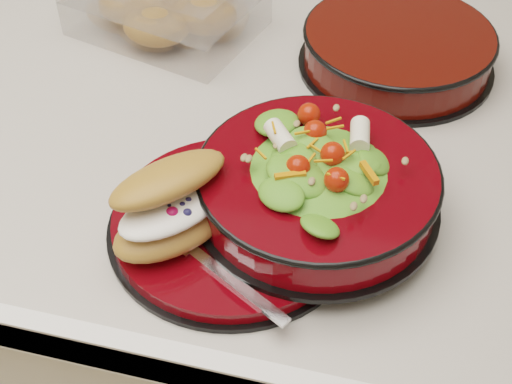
% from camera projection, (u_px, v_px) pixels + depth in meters
% --- Properties ---
extents(island_counter, '(1.24, 0.74, 0.90)m').
position_uv_depth(island_counter, '(244.00, 315.00, 1.20)').
color(island_counter, white).
rests_on(island_counter, ground).
extents(dinner_plate, '(0.26, 0.26, 0.02)m').
position_uv_depth(dinner_plate, '(233.00, 223.00, 0.73)').
color(dinner_plate, black).
rests_on(dinner_plate, island_counter).
extents(salad_bowl, '(0.25, 0.25, 0.10)m').
position_uv_depth(salad_bowl, '(318.00, 178.00, 0.71)').
color(salad_bowl, black).
rests_on(salad_bowl, dinner_plate).
extents(croissant, '(0.14, 0.16, 0.08)m').
position_uv_depth(croissant, '(174.00, 207.00, 0.68)').
color(croissant, '#B47637').
rests_on(croissant, dinner_plate).
extents(fork, '(0.15, 0.09, 0.00)m').
position_uv_depth(fork, '(219.00, 271.00, 0.67)').
color(fork, silver).
rests_on(fork, dinner_plate).
extents(pastry_box, '(0.28, 0.23, 0.09)m').
position_uv_depth(pastry_box, '(166.00, 1.00, 0.98)').
color(pastry_box, white).
rests_on(pastry_box, island_counter).
extents(extra_bowl, '(0.26, 0.26, 0.05)m').
position_uv_depth(extra_bowl, '(398.00, 47.00, 0.93)').
color(extra_bowl, black).
rests_on(extra_bowl, island_counter).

